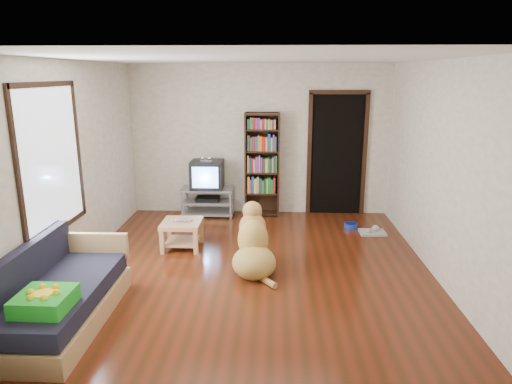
{
  "coord_description": "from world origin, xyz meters",
  "views": [
    {
      "loc": [
        0.25,
        -5.43,
        2.43
      ],
      "look_at": [
        0.02,
        0.46,
        0.9
      ],
      "focal_mm": 32.0,
      "sensor_mm": 36.0,
      "label": 1
    }
  ],
  "objects_px": {
    "grey_rag": "(372,232)",
    "sofa": "(59,298)",
    "coffee_table": "(182,229)",
    "dog_bowl": "(351,226)",
    "green_cushion": "(45,301)",
    "crt_tv": "(207,174)",
    "bookshelf": "(262,159)",
    "dog": "(253,246)",
    "tv_stand": "(208,201)",
    "laptop": "(181,221)"
  },
  "relations": [
    {
      "from": "bookshelf",
      "to": "sofa",
      "type": "bearing_deg",
      "value": -117.32
    },
    {
      "from": "coffee_table",
      "to": "dog_bowl",
      "type": "bearing_deg",
      "value": 20.79
    },
    {
      "from": "laptop",
      "to": "sofa",
      "type": "bearing_deg",
      "value": -106.98
    },
    {
      "from": "green_cushion",
      "to": "sofa",
      "type": "xyz_separation_m",
      "value": [
        -0.12,
        0.49,
        -0.23
      ]
    },
    {
      "from": "green_cushion",
      "to": "grey_rag",
      "type": "xyz_separation_m",
      "value": [
        3.56,
        3.27,
        -0.48
      ]
    },
    {
      "from": "dog_bowl",
      "to": "dog",
      "type": "height_order",
      "value": "dog"
    },
    {
      "from": "dog_bowl",
      "to": "sofa",
      "type": "xyz_separation_m",
      "value": [
        -3.39,
        -3.04,
        0.22
      ]
    },
    {
      "from": "green_cushion",
      "to": "crt_tv",
      "type": "relative_size",
      "value": 0.78
    },
    {
      "from": "laptop",
      "to": "dog",
      "type": "bearing_deg",
      "value": -28.29
    },
    {
      "from": "green_cushion",
      "to": "sofa",
      "type": "bearing_deg",
      "value": 105.13
    },
    {
      "from": "green_cushion",
      "to": "coffee_table",
      "type": "bearing_deg",
      "value": 75.48
    },
    {
      "from": "crt_tv",
      "to": "coffee_table",
      "type": "height_order",
      "value": "crt_tv"
    },
    {
      "from": "coffee_table",
      "to": "laptop",
      "type": "bearing_deg",
      "value": -90.0
    },
    {
      "from": "tv_stand",
      "to": "dog",
      "type": "bearing_deg",
      "value": -68.45
    },
    {
      "from": "green_cushion",
      "to": "dog",
      "type": "relative_size",
      "value": 0.44
    },
    {
      "from": "green_cushion",
      "to": "grey_rag",
      "type": "distance_m",
      "value": 4.86
    },
    {
      "from": "bookshelf",
      "to": "dog",
      "type": "relative_size",
      "value": 1.74
    },
    {
      "from": "bookshelf",
      "to": "grey_rag",
      "type": "bearing_deg",
      "value": -28.04
    },
    {
      "from": "sofa",
      "to": "dog",
      "type": "distance_m",
      "value": 2.31
    },
    {
      "from": "sofa",
      "to": "coffee_table",
      "type": "height_order",
      "value": "sofa"
    },
    {
      "from": "dog_bowl",
      "to": "crt_tv",
      "type": "relative_size",
      "value": 0.38
    },
    {
      "from": "tv_stand",
      "to": "sofa",
      "type": "relative_size",
      "value": 0.5
    },
    {
      "from": "tv_stand",
      "to": "sofa",
      "type": "xyz_separation_m",
      "value": [
        -0.97,
        -3.63,
        -0.01
      ]
    },
    {
      "from": "crt_tv",
      "to": "bookshelf",
      "type": "relative_size",
      "value": 0.32
    },
    {
      "from": "green_cushion",
      "to": "dog_bowl",
      "type": "xyz_separation_m",
      "value": [
        3.26,
        3.52,
        -0.46
      ]
    },
    {
      "from": "bookshelf",
      "to": "coffee_table",
      "type": "height_order",
      "value": "bookshelf"
    },
    {
      "from": "green_cushion",
      "to": "bookshelf",
      "type": "distance_m",
      "value": 4.61
    },
    {
      "from": "bookshelf",
      "to": "tv_stand",
      "type": "bearing_deg",
      "value": -174.37
    },
    {
      "from": "crt_tv",
      "to": "grey_rag",
      "type": "bearing_deg",
      "value": -17.73
    },
    {
      "from": "tv_stand",
      "to": "grey_rag",
      "type": "bearing_deg",
      "value": -17.31
    },
    {
      "from": "crt_tv",
      "to": "bookshelf",
      "type": "distance_m",
      "value": 0.99
    },
    {
      "from": "laptop",
      "to": "coffee_table",
      "type": "height_order",
      "value": "laptop"
    },
    {
      "from": "grey_rag",
      "to": "crt_tv",
      "type": "distance_m",
      "value": 2.94
    },
    {
      "from": "laptop",
      "to": "grey_rag",
      "type": "distance_m",
      "value": 2.99
    },
    {
      "from": "tv_stand",
      "to": "coffee_table",
      "type": "relative_size",
      "value": 1.64
    },
    {
      "from": "laptop",
      "to": "dog",
      "type": "relative_size",
      "value": 0.27
    },
    {
      "from": "bookshelf",
      "to": "dog",
      "type": "xyz_separation_m",
      "value": [
        -0.04,
        -2.39,
        -0.68
      ]
    },
    {
      "from": "green_cushion",
      "to": "laptop",
      "type": "relative_size",
      "value": 1.61
    },
    {
      "from": "tv_stand",
      "to": "coffee_table",
      "type": "bearing_deg",
      "value": -95.43
    },
    {
      "from": "dog_bowl",
      "to": "tv_stand",
      "type": "distance_m",
      "value": 2.5
    },
    {
      "from": "sofa",
      "to": "dog_bowl",
      "type": "bearing_deg",
      "value": 41.87
    },
    {
      "from": "laptop",
      "to": "crt_tv",
      "type": "bearing_deg",
      "value": 89.84
    },
    {
      "from": "green_cushion",
      "to": "dog",
      "type": "bearing_deg",
      "value": 46.93
    },
    {
      "from": "green_cushion",
      "to": "crt_tv",
      "type": "xyz_separation_m",
      "value": [
        0.85,
        4.14,
        0.25
      ]
    },
    {
      "from": "dog_bowl",
      "to": "sofa",
      "type": "bearing_deg",
      "value": -138.13
    },
    {
      "from": "grey_rag",
      "to": "sofa",
      "type": "distance_m",
      "value": 4.63
    },
    {
      "from": "laptop",
      "to": "crt_tv",
      "type": "xyz_separation_m",
      "value": [
        0.15,
        1.62,
        0.33
      ]
    },
    {
      "from": "green_cushion",
      "to": "grey_rag",
      "type": "relative_size",
      "value": 1.13
    },
    {
      "from": "green_cushion",
      "to": "coffee_table",
      "type": "relative_size",
      "value": 0.82
    },
    {
      "from": "dog_bowl",
      "to": "sofa",
      "type": "distance_m",
      "value": 4.55
    }
  ]
}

